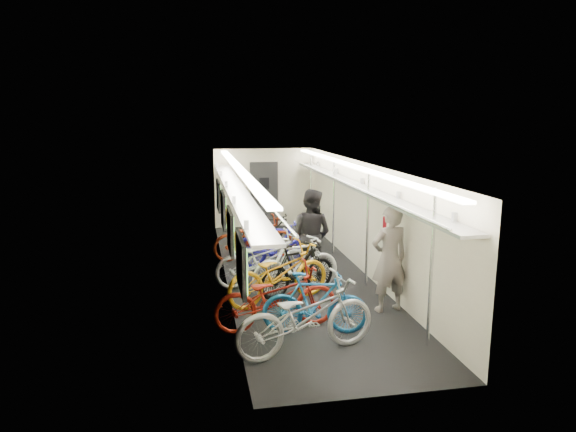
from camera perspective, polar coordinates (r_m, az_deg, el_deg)
name	(u,v)px	position (r m, az deg, el deg)	size (l,w,h in m)	color
train_car_shell	(274,194)	(11.43, -1.62, 2.42)	(10.00, 10.00, 10.00)	black
bicycle_0	(306,316)	(7.47, 2.00, -11.09)	(0.75, 2.15, 1.13)	#ACACB1
bicycle_1	(315,303)	(8.14, 3.03, -9.65)	(0.47, 1.67, 1.00)	#1B5EA2
bicycle_2	(276,298)	(8.28, -1.31, -9.05)	(0.71, 2.03, 1.07)	maroon
bicycle_3	(298,269)	(9.80, 1.12, -5.93)	(0.48, 1.70, 1.02)	black
bicycle_4	(279,274)	(9.41, -1.04, -6.42)	(0.73, 2.09, 1.10)	orange
bicycle_5	(296,264)	(9.97, 0.91, -5.39)	(0.52, 1.85, 1.11)	white
bicycle_6	(265,259)	(10.38, -2.61, -4.81)	(0.72, 2.05, 1.08)	silver
bicycle_7	(276,245)	(11.39, -1.36, -3.21)	(0.53, 1.88, 1.13)	#1E199B
bicycle_8	(254,238)	(12.22, -3.77, -2.46)	(0.69, 1.98, 1.04)	maroon
bicycle_9	(272,231)	(13.18, -1.78, -1.64)	(0.44, 1.58, 0.95)	black
passenger_near	(389,259)	(9.08, 11.19, -4.70)	(0.69, 0.45, 1.89)	gray
passenger_mid	(311,234)	(10.71, 2.54, -2.02)	(0.92, 0.72, 1.90)	black
backpack	(390,227)	(10.06, 11.22, -1.18)	(0.26, 0.14, 0.38)	maroon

